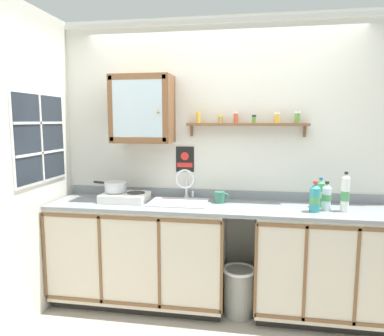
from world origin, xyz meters
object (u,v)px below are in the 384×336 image
at_px(sink, 180,204).
at_px(wall_cabinet, 142,109).
at_px(saucepan, 115,186).
at_px(bottle_opaque_white_1, 345,193).
at_px(hot_plate_stove, 125,197).
at_px(bottle_soda_green_2, 320,194).
at_px(trash_bin, 239,290).
at_px(mug, 220,197).
at_px(bottle_water_clear_0, 326,197).
at_px(bottle_detergent_teal_3, 315,198).
at_px(warning_sign, 185,159).

distance_m(sink, wall_cabinet, 0.93).
bearing_deg(saucepan, bottle_opaque_white_1, -2.56).
bearing_deg(sink, hot_plate_stove, -177.77).
height_order(bottle_soda_green_2, trash_bin, bottle_soda_green_2).
distance_m(saucepan, mug, 0.97).
bearing_deg(trash_bin, bottle_water_clear_0, 3.83).
xyz_separation_m(hot_plate_stove, bottle_detergent_teal_3, (1.65, -0.12, 0.07)).
distance_m(saucepan, warning_sign, 0.70).
distance_m(hot_plate_stove, bottle_water_clear_0, 1.75).
distance_m(mug, trash_bin, 0.83).
height_order(bottle_opaque_white_1, bottle_detergent_teal_3, bottle_opaque_white_1).
bearing_deg(bottle_detergent_teal_3, bottle_opaque_white_1, 12.80).
bearing_deg(warning_sign, sink, -90.67).
bearing_deg(wall_cabinet, hot_plate_stove, -141.63).
relative_size(bottle_water_clear_0, mug, 1.78).
distance_m(bottle_water_clear_0, warning_sign, 1.31).
bearing_deg(bottle_water_clear_0, hot_plate_stove, 178.35).
xyz_separation_m(hot_plate_stove, saucepan, (-0.10, 0.02, 0.09)).
height_order(bottle_opaque_white_1, wall_cabinet, wall_cabinet).
height_order(bottle_water_clear_0, bottle_detergent_teal_3, bottle_detergent_teal_3).
height_order(wall_cabinet, warning_sign, wall_cabinet).
bearing_deg(warning_sign, bottle_opaque_white_1, -13.51).
height_order(bottle_water_clear_0, wall_cabinet, wall_cabinet).
bearing_deg(sink, warning_sign, 89.33).
xyz_separation_m(mug, trash_bin, (0.19, -0.17, -0.79)).
distance_m(bottle_detergent_teal_3, trash_bin, 1.04).
distance_m(saucepan, trash_bin, 1.45).
relative_size(bottle_opaque_white_1, bottle_detergent_teal_3, 1.30).
bearing_deg(wall_cabinet, trash_bin, -13.15).
bearing_deg(bottle_opaque_white_1, saucepan, 177.44).
relative_size(sink, bottle_soda_green_2, 2.00).
height_order(hot_plate_stove, bottle_soda_green_2, bottle_soda_green_2).
xyz_separation_m(bottle_soda_green_2, warning_sign, (-1.21, 0.21, 0.25)).
height_order(hot_plate_stove, bottle_opaque_white_1, bottle_opaque_white_1).
height_order(saucepan, bottle_opaque_white_1, bottle_opaque_white_1).
xyz_separation_m(sink, bottle_soda_green_2, (1.21, 0.03, 0.13)).
xyz_separation_m(sink, mug, (0.36, 0.06, 0.07)).
distance_m(sink, bottle_opaque_white_1, 1.40).
bearing_deg(bottle_detergent_teal_3, hot_plate_stove, 175.83).
xyz_separation_m(saucepan, trash_bin, (1.15, -0.12, -0.86)).
bearing_deg(hot_plate_stove, sink, 2.23).
bearing_deg(trash_bin, hot_plate_stove, 174.73).
distance_m(hot_plate_stove, mug, 0.87).
xyz_separation_m(bottle_water_clear_0, bottle_soda_green_2, (-0.03, 0.10, 0.01)).
height_order(warning_sign, trash_bin, warning_sign).
bearing_deg(hot_plate_stove, mug, 5.08).
relative_size(bottle_water_clear_0, bottle_soda_green_2, 0.94).
bearing_deg(bottle_detergent_teal_3, trash_bin, 177.79).
distance_m(saucepan, bottle_water_clear_0, 1.85).
relative_size(mug, trash_bin, 0.32).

